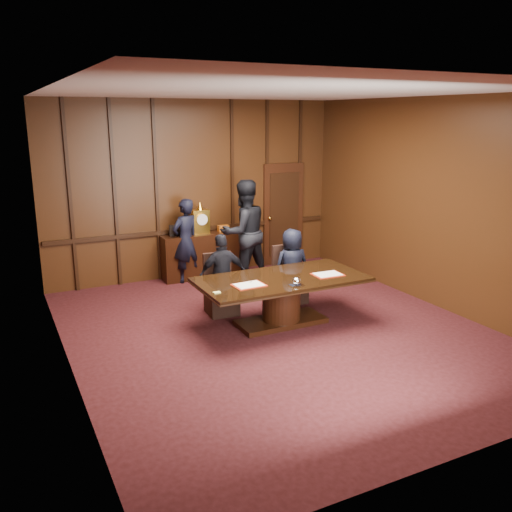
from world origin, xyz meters
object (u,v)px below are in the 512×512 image
at_px(sideboard, 201,254).
at_px(signatory_right, 292,266).
at_px(witness_right, 244,232).
at_px(signatory_left, 223,275).
at_px(witness_left, 186,241).
at_px(conference_table, 281,293).

height_order(sideboard, signatory_right, sideboard).
height_order(sideboard, witness_right, witness_right).
xyz_separation_m(signatory_left, witness_left, (0.08, 2.02, 0.15)).
xyz_separation_m(signatory_right, witness_left, (-1.22, 2.02, 0.16)).
bearing_deg(witness_right, signatory_right, 94.07).
relative_size(signatory_left, signatory_right, 1.03).
relative_size(signatory_left, witness_right, 0.67).
relative_size(signatory_left, witness_left, 0.82).
distance_m(sideboard, witness_left, 0.53).
bearing_deg(sideboard, witness_left, -156.97).
distance_m(signatory_left, witness_left, 2.03).
relative_size(conference_table, witness_right, 1.30).
bearing_deg(signatory_right, witness_right, -76.73).
bearing_deg(witness_left, witness_right, 129.85).
height_order(sideboard, signatory_left, sideboard).
bearing_deg(witness_right, signatory_left, 48.67).
distance_m(conference_table, signatory_left, 1.04).
xyz_separation_m(witness_left, witness_right, (0.99, -0.57, 0.19)).
relative_size(conference_table, signatory_left, 1.94).
height_order(sideboard, witness_left, witness_left).
relative_size(signatory_right, witness_right, 0.65).
xyz_separation_m(conference_table, witness_right, (0.42, 2.25, 0.50)).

